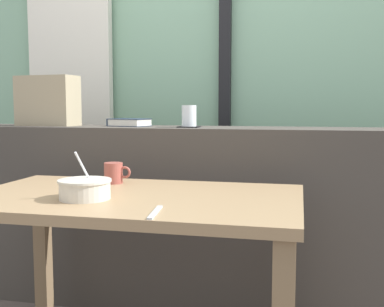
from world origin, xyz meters
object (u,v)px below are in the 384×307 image
Objects in this scene: breakfast_table at (133,222)px; juice_glass at (189,117)px; ceramic_mug at (114,173)px; closed_book at (129,122)px; coaster_square at (189,127)px; soup_bowl at (85,189)px; fork_utensil at (155,212)px; throw_pillow at (48,101)px.

breakfast_table is 0.75m from juice_glass.
ceramic_mug is (-0.16, 0.22, 0.14)m from breakfast_table.
closed_book reaches higher than breakfast_table.
coaster_square is 0.55× the size of soup_bowl.
closed_book reaches higher than fork_utensil.
coaster_square is at bearing -12.68° from closed_book.
juice_glass is 0.56× the size of soup_bowl.
soup_bowl is 1.07× the size of fork_utensil.
breakfast_table is at bearing -43.56° from throw_pillow.
coaster_square is 0.31× the size of throw_pillow.
closed_book is 1.11m from fork_utensil.
juice_glass reaches higher than breakfast_table.
throw_pillow is (-0.44, -0.04, 0.11)m from closed_book.
coaster_square is 0.05m from juice_glass.
throw_pillow is at bearing 136.44° from breakfast_table.
juice_glass reaches higher than soup_bowl.
ceramic_mug is (-0.22, -0.42, -0.17)m from coaster_square.
coaster_square is 0.45× the size of closed_book.
closed_book is (-0.28, 0.72, 0.33)m from breakfast_table.
soup_bowl is at bearing -79.90° from closed_book.
coaster_square is 0.80m from soup_bowl.
breakfast_table is 0.72m from coaster_square.
juice_glass is at bearing 85.13° from breakfast_table.
throw_pillow reaches higher than closed_book.
fork_utensil is at bearing -82.99° from juice_glass.
throw_pillow is at bearing 140.51° from ceramic_mug.
juice_glass is (-0.00, -0.00, 0.05)m from coaster_square.
soup_bowl reaches higher than breakfast_table.
ceramic_mug is (0.12, -0.50, -0.19)m from closed_book.
breakfast_table is 1.08m from throw_pillow.
breakfast_table is at bearing 115.66° from fork_utensil.
closed_book is 1.97× the size of ceramic_mug.
fork_utensil is at bearing -46.97° from throw_pillow.
coaster_square is at bearing -2.41° from throw_pillow.
ceramic_mug reaches higher than breakfast_table.
throw_pillow reaches higher than breakfast_table.
breakfast_table is at bearing -94.87° from coaster_square.
juice_glass is at bearing 62.85° from ceramic_mug.
juice_glass is at bearing -90.90° from coaster_square.
fork_utensil is at bearing -82.99° from coaster_square.
ceramic_mug reaches higher than fork_utensil.
juice_glass is 0.32× the size of throw_pillow.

